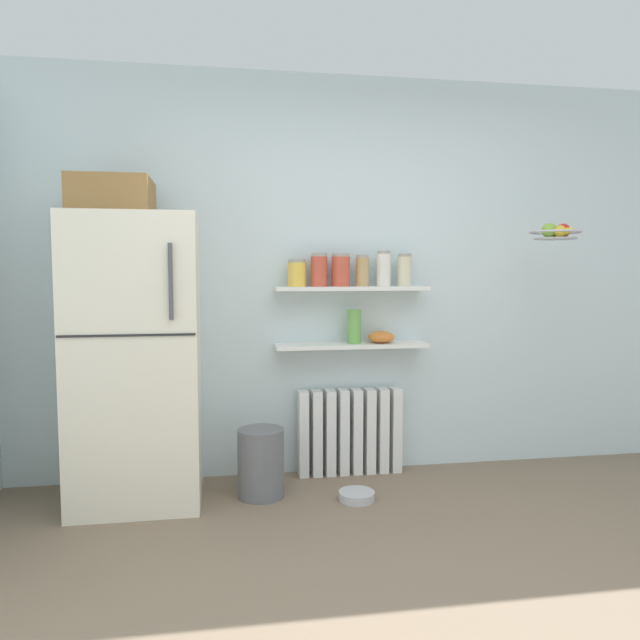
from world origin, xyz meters
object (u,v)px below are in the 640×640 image
at_px(pet_food_bowl, 357,496).
at_px(vase, 354,327).
at_px(radiator, 350,431).
at_px(storage_jar_4, 384,269).
at_px(storage_jar_0, 297,273).
at_px(refrigerator, 135,352).
at_px(storage_jar_5, 405,270).
at_px(storage_jar_1, 319,270).
at_px(storage_jar_2, 341,270).
at_px(trash_bin, 261,463).
at_px(shelf_bowl, 381,337).
at_px(hanging_fruit_basket, 556,232).
at_px(storage_jar_3, 362,271).

bearing_deg(pet_food_bowl, vase, 79.85).
bearing_deg(radiator, storage_jar_4, -8.05).
bearing_deg(storage_jar_0, refrigerator, -167.41).
relative_size(radiator, storage_jar_5, 3.25).
xyz_separation_m(storage_jar_4, pet_food_bowl, (-0.27, -0.44, -1.33)).
height_order(storage_jar_1, storage_jar_2, same).
xyz_separation_m(storage_jar_5, trash_bin, (-0.96, -0.28, -1.14)).
bearing_deg(storage_jar_0, storage_jar_1, 0.00).
height_order(storage_jar_1, storage_jar_4, storage_jar_4).
xyz_separation_m(storage_jar_5, shelf_bowl, (-0.15, 0.00, -0.43)).
xyz_separation_m(refrigerator, hanging_fruit_basket, (2.54, -0.12, 0.70)).
distance_m(refrigerator, trash_bin, 0.98).
xyz_separation_m(radiator, storage_jar_3, (0.07, -0.03, 1.06)).
height_order(refrigerator, storage_jar_1, refrigerator).
relative_size(storage_jar_1, hanging_fruit_basket, 0.67).
distance_m(storage_jar_2, shelf_bowl, 0.51).
bearing_deg(storage_jar_4, storage_jar_0, -180.00).
relative_size(refrigerator, storage_jar_0, 10.82).
height_order(radiator, storage_jar_0, storage_jar_0).
distance_m(storage_jar_3, hanging_fruit_basket, 1.22).
distance_m(refrigerator, pet_food_bowl, 1.53).
distance_m(storage_jar_1, storage_jar_4, 0.42).
bearing_deg(storage_jar_0, storage_jar_4, 0.00).
bearing_deg(vase, storage_jar_2, -180.00).
distance_m(vase, hanging_fruit_basket, 1.38).
bearing_deg(storage_jar_1, pet_food_bowl, -70.79).
relative_size(refrigerator, storage_jar_1, 8.81).
bearing_deg(radiator, vase, -59.11).
height_order(shelf_bowl, pet_food_bowl, shelf_bowl).
height_order(pet_food_bowl, hanging_fruit_basket, hanging_fruit_basket).
bearing_deg(refrigerator, vase, 9.16).
relative_size(storage_jar_0, storage_jar_4, 0.75).
distance_m(storage_jar_4, hanging_fruit_basket, 1.08).
relative_size(radiator, hanging_fruit_basket, 2.20).
bearing_deg(storage_jar_3, storage_jar_5, -0.00).
bearing_deg(radiator, hanging_fruit_basket, -16.57).
bearing_deg(storage_jar_3, storage_jar_2, -180.00).
height_order(refrigerator, pet_food_bowl, refrigerator).
bearing_deg(storage_jar_5, radiator, 175.15).
height_order(storage_jar_1, storage_jar_3, storage_jar_1).
bearing_deg(storage_jar_3, vase, 180.00).
relative_size(storage_jar_4, shelf_bowl, 1.32).
xyz_separation_m(vase, hanging_fruit_basket, (1.20, -0.33, 0.60)).
bearing_deg(storage_jar_2, vase, 0.00).
height_order(vase, hanging_fruit_basket, hanging_fruit_basket).
bearing_deg(shelf_bowl, trash_bin, -160.61).
height_order(storage_jar_0, storage_jar_3, storage_jar_3).
xyz_separation_m(refrigerator, shelf_bowl, (1.52, 0.22, 0.04)).
relative_size(storage_jar_2, vase, 0.96).
bearing_deg(shelf_bowl, vase, 180.00).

